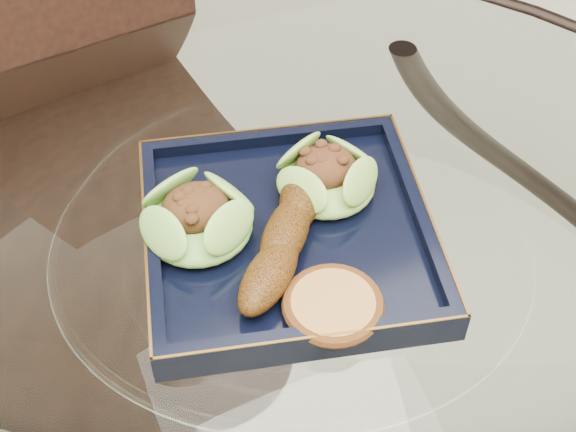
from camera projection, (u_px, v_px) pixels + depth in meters
name	position (u px, v px, depth m)	size (l,w,h in m)	color
dining_table	(291.00, 371.00, 0.87)	(1.13, 1.13, 0.77)	white
dining_chair	(129.00, 246.00, 1.15)	(0.41, 0.41, 0.86)	#321A10
navy_plate	(288.00, 237.00, 0.77)	(0.27, 0.27, 0.02)	black
lettuce_wrap_left	(198.00, 221.00, 0.75)	(0.10, 0.10, 0.04)	#50942B
lettuce_wrap_right	(326.00, 179.00, 0.79)	(0.10, 0.10, 0.03)	olive
roasted_plantain	(285.00, 234.00, 0.74)	(0.19, 0.04, 0.04)	#593009
crumb_patty	(333.00, 306.00, 0.69)	(0.08, 0.08, 0.01)	#B8753D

